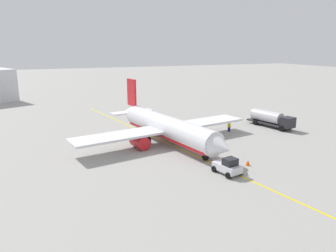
# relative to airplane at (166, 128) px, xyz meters

# --- Properties ---
(ground_plane) EXTENTS (400.00, 400.00, 0.00)m
(ground_plane) POSITION_rel_airplane_xyz_m (0.49, 0.09, -2.62)
(ground_plane) COLOR #9E9B96
(airplane) EXTENTS (30.37, 32.00, 9.61)m
(airplane) POSITION_rel_airplane_xyz_m (0.00, 0.00, 0.00)
(airplane) COLOR white
(airplane) RESTS_ON ground
(fuel_tanker) EXTENTS (10.35, 4.55, 3.15)m
(fuel_tanker) POSITION_rel_airplane_xyz_m (-2.18, 23.47, -0.90)
(fuel_tanker) COLOR #2D2D33
(fuel_tanker) RESTS_ON ground
(pushback_tug) EXTENTS (3.90, 2.87, 2.20)m
(pushback_tug) POSITION_rel_airplane_xyz_m (15.45, 2.07, -1.61)
(pushback_tug) COLOR silver
(pushback_tug) RESTS_ON ground
(refueling_worker) EXTENTS (0.63, 0.59, 1.71)m
(refueling_worker) POSITION_rel_airplane_xyz_m (-2.37, 13.85, -1.80)
(refueling_worker) COLOR navy
(refueling_worker) RESTS_ON ground
(safety_cone_nose) EXTENTS (0.65, 0.65, 0.72)m
(safety_cone_nose) POSITION_rel_airplane_xyz_m (13.96, 6.26, -2.26)
(safety_cone_nose) COLOR #F2590F
(safety_cone_nose) RESTS_ON ground
(taxi_line_marking) EXTENTS (72.47, 13.99, 0.01)m
(taxi_line_marking) POSITION_rel_airplane_xyz_m (0.49, 0.09, -2.62)
(taxi_line_marking) COLOR yellow
(taxi_line_marking) RESTS_ON ground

